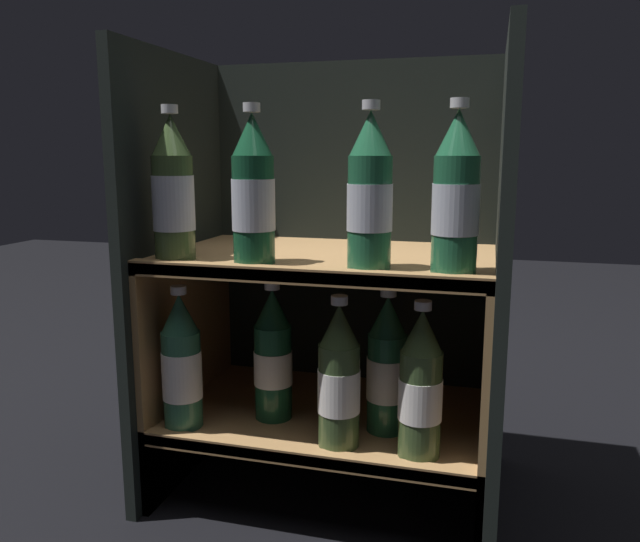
{
  "coord_description": "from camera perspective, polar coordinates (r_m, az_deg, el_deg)",
  "views": [
    {
      "loc": [
        0.28,
        -0.88,
        0.62
      ],
      "look_at": [
        0.0,
        0.13,
        0.43
      ],
      "focal_mm": 35.0,
      "sensor_mm": 36.0,
      "label": 1
    }
  ],
  "objects": [
    {
      "name": "bottle_upper_front_2",
      "position": [
        0.95,
        4.58,
        6.89
      ],
      "size": [
        0.07,
        0.07,
        0.25
      ],
      "color": "#1E5638",
      "rests_on": "shelf_upper"
    },
    {
      "name": "ground_plane",
      "position": [
        1.11,
        -1.94,
        -23.56
      ],
      "size": [
        6.0,
        6.0,
        0.0
      ],
      "primitive_type": "plane",
      "color": "black"
    },
    {
      "name": "bottle_upper_front_0",
      "position": [
        1.06,
        -13.28,
        6.97
      ],
      "size": [
        0.07,
        0.07,
        0.25
      ],
      "color": "#384C28",
      "rests_on": "shelf_upper"
    },
    {
      "name": "bottle_lower_back_0",
      "position": [
        1.13,
        -4.32,
        -7.9
      ],
      "size": [
        0.07,
        0.07,
        0.25
      ],
      "color": "#144228",
      "rests_on": "shelf_lower"
    },
    {
      "name": "bottle_upper_front_3",
      "position": [
        0.93,
        12.32,
        6.61
      ],
      "size": [
        0.07,
        0.07,
        0.25
      ],
      "color": "#1E5638",
      "rests_on": "shelf_upper"
    },
    {
      "name": "shelf_upper",
      "position": [
        1.13,
        0.65,
        -4.28
      ],
      "size": [
        0.57,
        0.37,
        0.45
      ],
      "color": "#9E7547",
      "rests_on": "ground_plane"
    },
    {
      "name": "bottle_lower_back_1",
      "position": [
        1.08,
        6.14,
        -8.83
      ],
      "size": [
        0.07,
        0.07,
        0.25
      ],
      "color": "#1E5638",
      "rests_on": "shelf_lower"
    },
    {
      "name": "fridge_side_right",
      "position": [
        1.08,
        16.16,
        -1.55
      ],
      "size": [
        0.02,
        0.41,
        0.81
      ],
      "primitive_type": "cube",
      "color": "black",
      "rests_on": "ground_plane"
    },
    {
      "name": "fridge_side_left",
      "position": [
        1.23,
        -12.82,
        -0.01
      ],
      "size": [
        0.02,
        0.41,
        0.81
      ],
      "primitive_type": "cube",
      "color": "black",
      "rests_on": "ground_plane"
    },
    {
      "name": "bottle_lower_front_1",
      "position": [
        1.02,
        1.74,
        -9.93
      ],
      "size": [
        0.07,
        0.07,
        0.25
      ],
      "color": "#384C28",
      "rests_on": "shelf_lower"
    },
    {
      "name": "bottle_lower_front_0",
      "position": [
        1.11,
        -12.54,
        -8.4
      ],
      "size": [
        0.07,
        0.07,
        0.25
      ],
      "color": "#285B42",
      "rests_on": "shelf_lower"
    },
    {
      "name": "bottle_lower_front_2",
      "position": [
        1.0,
        9.17,
        -10.49
      ],
      "size": [
        0.07,
        0.07,
        0.25
      ],
      "color": "#384C28",
      "rests_on": "shelf_lower"
    },
    {
      "name": "fridge_back_wall",
      "position": [
        1.3,
        2.92,
        0.87
      ],
      "size": [
        0.61,
        0.02,
        0.81
      ],
      "primitive_type": "cube",
      "color": "black",
      "rests_on": "ground_plane"
    },
    {
      "name": "bottle_upper_front_1",
      "position": [
        1.0,
        -6.12,
        7.02
      ],
      "size": [
        0.07,
        0.07,
        0.25
      ],
      "color": "#144228",
      "rests_on": "shelf_upper"
    },
    {
      "name": "shelf_lower",
      "position": [
        1.19,
        0.58,
        -13.92
      ],
      "size": [
        0.57,
        0.37,
        0.16
      ],
      "color": "#9E7547",
      "rests_on": "ground_plane"
    }
  ]
}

